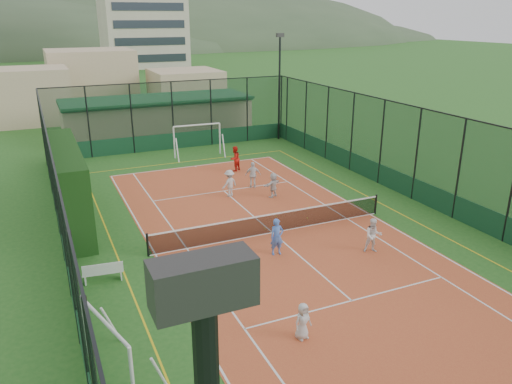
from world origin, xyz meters
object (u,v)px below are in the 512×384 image
child_near_mid (277,237)px  floodlight_ne (279,88)px  child_near_right (373,236)px  child_far_left (229,183)px  futsal_goal_near (107,352)px  child_far_back (273,185)px  child_near_left (303,321)px  child_far_right (253,175)px  futsal_goal_far (197,141)px  white_bench (103,271)px  coach (235,159)px  clubhouse (158,116)px

child_near_mid → floodlight_ne: bearing=69.3°
child_near_right → child_far_left: (-3.03, 8.93, 0.00)m
futsal_goal_near → child_far_left: futsal_goal_near is taller
floodlight_ne → child_far_left: size_ratio=5.43×
floodlight_ne → child_far_back: bearing=-117.8°
child_near_left → child_far_right: size_ratio=0.79×
futsal_goal_far → white_bench: bearing=-116.7°
futsal_goal_far → child_near_right: 17.96m
futsal_goal_near → child_near_right: (11.45, 3.65, -0.23)m
child_near_mid → child_near_right: bearing=-15.1°
child_near_right → coach: bearing=117.3°
futsal_goal_near → child_far_back: 15.65m
white_bench → child_near_left: child_near_left is taller
futsal_goal_far → child_far_right: bearing=-82.0°
coach → child_near_left: bearing=44.2°
child_near_right → white_bench: bearing=-167.9°
child_far_right → coach: bearing=-76.2°
clubhouse → child_far_left: bearing=-90.1°
child_near_mid → child_far_back: (2.95, 6.40, -0.11)m
child_far_left → child_far_right: 1.99m
child_far_right → child_far_back: 1.94m
child_near_right → child_far_back: size_ratio=1.10×
child_far_back → floodlight_ne: bearing=-143.6°
floodlight_ne → futsal_goal_far: floodlight_ne is taller
child_far_right → floodlight_ne: bearing=-105.3°
floodlight_ne → child_far_left: (-8.62, -11.16, -3.36)m
futsal_goal_near → child_near_mid: (7.65, 5.12, -0.20)m
clubhouse → futsal_goal_far: 7.73m
child_near_mid → child_far_left: bearing=90.1°
futsal_goal_near → futsal_goal_far: futsal_goal_far is taller
child_near_left → child_far_back: child_far_back is taller
child_far_right → child_far_left: bearing=43.4°
child_near_left → floodlight_ne: bearing=55.1°
coach → child_far_left: bearing=34.0°
coach → white_bench: bearing=18.0°
futsal_goal_near → child_far_right: (10.22, 13.43, -0.22)m
coach → floodlight_ne: bearing=-164.6°
child_far_left → child_near_left: bearing=57.4°
child_near_mid → white_bench: bearing=-179.1°
child_far_back → futsal_goal_near: bearing=21.6°
white_bench → futsal_goal_near: futsal_goal_near is taller
clubhouse → child_near_right: size_ratio=10.07×
futsal_goal_near → child_near_left: 5.82m
futsal_goal_near → coach: bearing=-47.8°
futsal_goal_far → coach: futsal_goal_far is taller
futsal_goal_near → floodlight_ne: bearing=-51.7°
white_bench → child_near_mid: (7.00, -0.64, 0.38)m
futsal_goal_near → child_near_right: futsal_goal_near is taller
coach → futsal_goal_near: bearing=27.6°
child_far_right → child_far_back: child_far_right is taller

